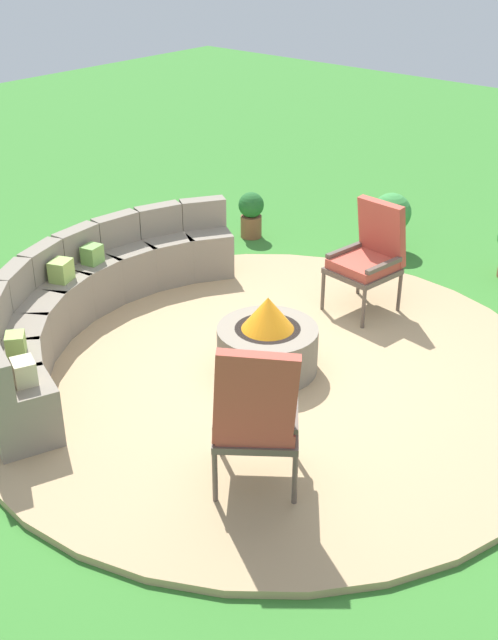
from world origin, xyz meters
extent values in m
plane|color=#387A2D|center=(0.00, 0.00, 0.00)|extent=(24.00, 24.00, 0.00)
cylinder|color=tan|center=(0.00, 0.00, 0.03)|extent=(4.84, 4.84, 0.06)
cylinder|color=gray|center=(0.00, 0.00, 0.25)|extent=(0.83, 0.83, 0.38)
cylinder|color=black|center=(0.00, 0.00, 0.41)|extent=(0.54, 0.54, 0.06)
cone|color=orange|center=(0.00, 0.00, 0.58)|extent=(0.43, 0.43, 0.28)
cube|color=gray|center=(1.08, 1.70, 0.29)|extent=(0.63, 0.62, 0.47)
cube|color=gray|center=(1.16, 1.82, 0.67)|extent=(0.47, 0.38, 0.29)
cube|color=gray|center=(0.68, 1.89, 0.29)|extent=(0.58, 0.58, 0.47)
cube|color=gray|center=(0.73, 2.03, 0.67)|extent=(0.48, 0.30, 0.29)
cube|color=gray|center=(0.24, 2.00, 0.29)|extent=(0.51, 0.50, 0.47)
cube|color=gray|center=(0.26, 2.14, 0.67)|extent=(0.47, 0.21, 0.29)
cube|color=gray|center=(-0.20, 2.00, 0.29)|extent=(0.50, 0.49, 0.47)
cube|color=gray|center=(-0.22, 2.15, 0.67)|extent=(0.47, 0.20, 0.29)
cube|color=gray|center=(-0.64, 1.91, 0.29)|extent=(0.57, 0.57, 0.47)
cube|color=gray|center=(-0.68, 2.05, 0.67)|extent=(0.48, 0.30, 0.29)
cube|color=gray|center=(-1.04, 1.72, 0.29)|extent=(0.62, 0.62, 0.47)
cube|color=gray|center=(-1.12, 1.84, 0.67)|extent=(0.47, 0.37, 0.29)
cube|color=gray|center=(-1.40, 1.45, 0.29)|extent=(0.64, 0.64, 0.47)
cube|color=gray|center=(-1.68, 1.11, 0.29)|extent=(0.63, 0.63, 0.47)
cube|color=gray|center=(-1.88, 0.71, 0.29)|extent=(0.58, 0.58, 0.47)
cube|color=#93B756|center=(-0.62, 1.86, 0.62)|extent=(0.24, 0.22, 0.19)
cube|color=#70A34C|center=(-0.20, 1.95, 0.61)|extent=(0.20, 0.18, 0.17)
cube|color=beige|center=(-1.84, 0.69, 0.61)|extent=(0.21, 0.22, 0.18)
cube|color=#93B756|center=(-1.64, 1.08, 0.61)|extent=(0.21, 0.21, 0.16)
cylinder|color=brown|center=(-1.10, -0.48, 0.25)|extent=(0.04, 0.04, 0.38)
cylinder|color=brown|center=(-0.78, -0.89, 0.25)|extent=(0.04, 0.04, 0.38)
cylinder|color=brown|center=(-1.48, -0.78, 0.25)|extent=(0.04, 0.04, 0.38)
cylinder|color=brown|center=(-1.17, -1.19, 0.25)|extent=(0.04, 0.04, 0.38)
cube|color=brown|center=(-1.13, -0.84, 0.47)|extent=(0.75, 0.75, 0.05)
cube|color=#B24738|center=(-1.13, -0.84, 0.54)|extent=(0.69, 0.69, 0.09)
cube|color=#B24738|center=(-1.31, -0.97, 0.83)|extent=(0.39, 0.51, 0.72)
cube|color=brown|center=(-1.28, -0.64, 0.60)|extent=(0.38, 0.31, 0.04)
cube|color=brown|center=(-0.98, -1.03, 0.60)|extent=(0.38, 0.31, 0.04)
cylinder|color=brown|center=(1.12, -0.21, 0.25)|extent=(0.04, 0.04, 0.38)
cylinder|color=brown|center=(1.18, 0.29, 0.25)|extent=(0.04, 0.04, 0.38)
cylinder|color=brown|center=(1.63, -0.27, 0.25)|extent=(0.04, 0.04, 0.38)
cylinder|color=brown|center=(1.69, 0.23, 0.25)|extent=(0.04, 0.04, 0.38)
cube|color=brown|center=(1.41, 0.01, 0.47)|extent=(0.62, 0.61, 0.05)
cube|color=#B24738|center=(1.41, 0.01, 0.54)|extent=(0.57, 0.56, 0.09)
cube|color=#B24738|center=(1.64, -0.02, 0.79)|extent=(0.23, 0.52, 0.62)
cube|color=brown|center=(1.38, -0.23, 0.60)|extent=(0.47, 0.11, 0.04)
cube|color=brown|center=(1.44, 0.25, 0.60)|extent=(0.47, 0.11, 0.04)
cylinder|color=#605B56|center=(2.99, 0.67, 0.13)|extent=(0.32, 0.32, 0.26)
sphere|color=#3D8E42|center=(2.99, 0.67, 0.44)|extent=(0.44, 0.44, 0.44)
cylinder|color=#A89E8E|center=(0.68, 2.72, 0.13)|extent=(0.24, 0.24, 0.25)
sphere|color=#236028|center=(0.68, 2.72, 0.38)|extent=(0.29, 0.29, 0.29)
cylinder|color=brown|center=(2.25, 2.10, 0.13)|extent=(0.25, 0.25, 0.26)
sphere|color=#236028|center=(2.25, 2.10, 0.39)|extent=(0.30, 0.30, 0.30)
sphere|color=#E55638|center=(2.29, 2.10, 0.45)|extent=(0.11, 0.11, 0.11)
camera|label=1|loc=(-4.36, -3.55, 3.52)|focal=44.27mm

